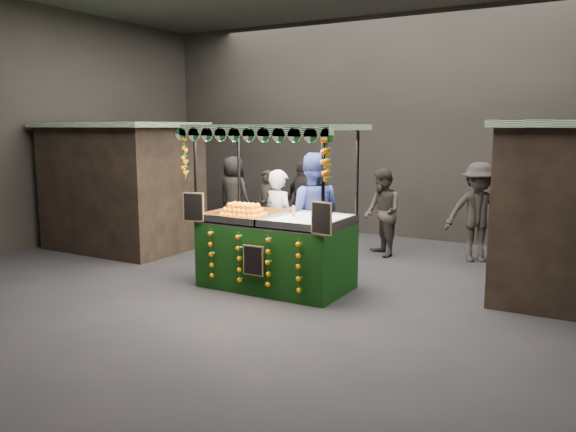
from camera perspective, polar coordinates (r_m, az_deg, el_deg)
The scene contains 11 objects.
ground at distance 9.12m, azimuth -0.71°, elevation -7.11°, with size 12.00×12.00×0.00m, color black.
market_hall at distance 8.81m, azimuth -0.75°, elevation 14.55°, with size 12.10×10.10×5.05m.
neighbour_stall_left at distance 12.37m, azimuth -16.11°, elevation 2.94°, with size 3.00×2.20×2.60m.
juice_stall at distance 8.92m, azimuth -1.27°, elevation -2.25°, with size 2.63×1.54×2.54m.
vendor_grey at distance 9.83m, azimuth -0.87°, elevation -0.58°, with size 0.76×0.62×1.79m.
vendor_blue at distance 9.62m, azimuth 2.38°, elevation 0.10°, with size 1.24×1.12×2.09m.
shopper_0 at distance 12.69m, azimuth -2.10°, elevation 1.05°, with size 0.65×0.50×1.57m.
shopper_1 at distance 11.30m, azimuth 9.36°, elevation 0.34°, with size 1.04×1.05×1.72m.
shopper_2 at distance 12.90m, azimuth 1.45°, elevation 1.59°, with size 1.11×0.82×1.75m.
shopper_3 at distance 11.25m, azimuth 18.39°, elevation 0.36°, with size 1.39×1.15×1.87m.
shopper_4 at distance 13.81m, azimuth -5.45°, elevation 2.17°, with size 0.92×0.63×1.82m.
Camera 1 is at (4.46, -7.54, 2.51)m, focal length 35.72 mm.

